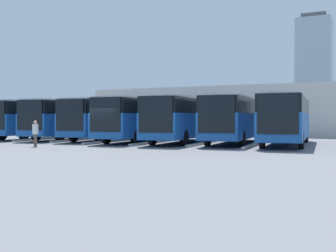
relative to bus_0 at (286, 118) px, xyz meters
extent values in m
plane|color=slate|center=(11.16, 5.76, -1.88)|extent=(600.00, 600.00, 0.00)
cube|color=#19519E|center=(0.00, -0.02, -0.56)|extent=(3.65, 12.00, 1.74)
cube|color=black|center=(0.00, -0.02, 0.84)|extent=(3.60, 11.82, 1.07)
cube|color=black|center=(-0.54, 5.88, 0.23)|extent=(2.28, 0.25, 2.30)
cube|color=#19519E|center=(-0.54, 5.88, -1.21)|extent=(2.46, 0.28, 0.40)
cube|color=silver|center=(0.00, -0.02, 1.44)|extent=(3.51, 11.52, 0.12)
cylinder|color=black|center=(-1.47, 3.53, -1.33)|extent=(0.40, 1.12, 1.10)
cylinder|color=black|center=(0.81, 3.73, -1.33)|extent=(0.40, 1.12, 1.10)
cylinder|color=black|center=(-0.81, -3.77, -1.33)|extent=(0.40, 1.12, 1.10)
cylinder|color=black|center=(1.48, -3.56, -1.33)|extent=(0.40, 1.12, 1.10)
cube|color=#B2B2AD|center=(1.86, 1.75, -1.80)|extent=(0.93, 7.58, 0.15)
cube|color=#19519E|center=(3.72, -0.38, -0.56)|extent=(3.65, 12.00, 1.74)
cube|color=black|center=(3.72, -0.38, 0.84)|extent=(3.60, 11.82, 1.07)
cube|color=black|center=(3.19, 5.51, 0.23)|extent=(2.28, 0.25, 2.30)
cube|color=#19519E|center=(3.18, 5.52, -1.21)|extent=(2.46, 0.28, 0.40)
cube|color=silver|center=(3.72, -0.38, 1.44)|extent=(3.51, 11.52, 0.12)
cylinder|color=black|center=(2.25, 3.16, -1.33)|extent=(0.40, 1.12, 1.10)
cylinder|color=black|center=(4.53, 3.37, -1.33)|extent=(0.40, 1.12, 1.10)
cylinder|color=black|center=(2.91, -4.13, -1.33)|extent=(0.40, 1.12, 1.10)
cylinder|color=black|center=(5.20, -3.93, -1.33)|extent=(0.40, 1.12, 1.10)
cube|color=#B2B2AD|center=(5.58, 1.39, -1.80)|extent=(0.93, 7.58, 0.15)
cube|color=#19519E|center=(7.44, 0.39, -0.56)|extent=(3.65, 12.00, 1.74)
cube|color=black|center=(7.44, 0.39, 0.84)|extent=(3.60, 11.82, 1.07)
cube|color=black|center=(6.91, 6.29, 0.23)|extent=(2.28, 0.25, 2.30)
cube|color=#19519E|center=(6.90, 6.29, -1.21)|extent=(2.46, 0.28, 0.40)
cube|color=silver|center=(7.44, 0.39, 1.44)|extent=(3.51, 11.52, 0.12)
cylinder|color=black|center=(5.97, 3.94, -1.33)|extent=(0.40, 1.12, 1.10)
cylinder|color=black|center=(8.25, 4.14, -1.33)|extent=(0.40, 1.12, 1.10)
cylinder|color=black|center=(6.63, -3.36, -1.33)|extent=(0.40, 1.12, 1.10)
cylinder|color=black|center=(8.92, -3.15, -1.33)|extent=(0.40, 1.12, 1.10)
cube|color=#B2B2AD|center=(9.30, 2.16, -1.80)|extent=(0.93, 7.58, 0.15)
cube|color=#19519E|center=(11.16, 0.45, -0.56)|extent=(3.65, 12.00, 1.74)
cube|color=black|center=(11.16, 0.45, 0.84)|extent=(3.60, 11.82, 1.07)
cube|color=black|center=(10.63, 6.35, 0.23)|extent=(2.28, 0.25, 2.30)
cube|color=#19519E|center=(10.62, 6.35, -1.21)|extent=(2.46, 0.28, 0.40)
cube|color=silver|center=(11.16, 0.45, 1.44)|extent=(3.51, 11.52, 0.12)
cylinder|color=black|center=(9.69, 3.99, -1.33)|extent=(0.40, 1.12, 1.10)
cylinder|color=black|center=(11.97, 4.20, -1.33)|extent=(0.40, 1.12, 1.10)
cylinder|color=black|center=(10.35, -3.30, -1.33)|extent=(0.40, 1.12, 1.10)
cylinder|color=black|center=(12.64, -3.09, -1.33)|extent=(0.40, 1.12, 1.10)
cube|color=#B2B2AD|center=(13.02, 2.22, -1.80)|extent=(0.93, 7.58, 0.15)
cube|color=#19519E|center=(14.88, -0.53, -0.56)|extent=(3.65, 12.00, 1.74)
cube|color=black|center=(14.88, -0.53, 0.84)|extent=(3.60, 11.82, 1.07)
cube|color=black|center=(14.35, 5.37, 0.23)|extent=(2.28, 0.25, 2.30)
cube|color=#19519E|center=(14.34, 5.37, -1.21)|extent=(2.46, 0.28, 0.40)
cube|color=silver|center=(14.88, -0.53, 1.44)|extent=(3.51, 11.52, 0.12)
cylinder|color=black|center=(13.41, 3.02, -1.33)|extent=(0.40, 1.12, 1.10)
cylinder|color=black|center=(15.69, 3.22, -1.33)|extent=(0.40, 1.12, 1.10)
cylinder|color=black|center=(14.07, -4.28, -1.33)|extent=(0.40, 1.12, 1.10)
cylinder|color=black|center=(16.36, -4.07, -1.33)|extent=(0.40, 1.12, 1.10)
cube|color=#B2B2AD|center=(16.74, 1.24, -1.80)|extent=(0.93, 7.58, 0.15)
cube|color=#19519E|center=(18.60, -0.44, -0.56)|extent=(3.65, 12.00, 1.74)
cube|color=black|center=(18.60, -0.44, 0.84)|extent=(3.60, 11.82, 1.07)
cube|color=black|center=(18.07, 5.46, 0.23)|extent=(2.28, 0.25, 2.30)
cube|color=#19519E|center=(18.06, 5.47, -1.21)|extent=(2.46, 0.28, 0.40)
cube|color=silver|center=(18.60, -0.44, 1.44)|extent=(3.51, 11.52, 0.12)
cylinder|color=black|center=(17.13, 3.11, -1.33)|extent=(0.40, 1.12, 1.10)
cylinder|color=black|center=(19.41, 3.32, -1.33)|extent=(0.40, 1.12, 1.10)
cylinder|color=black|center=(17.79, -4.19, -1.33)|extent=(0.40, 1.12, 1.10)
cylinder|color=black|center=(20.08, -3.98, -1.33)|extent=(0.40, 1.12, 1.10)
cube|color=#B2B2AD|center=(20.46, 1.34, -1.80)|extent=(0.93, 7.58, 0.15)
cube|color=#19519E|center=(22.32, -0.35, -0.56)|extent=(3.65, 12.00, 1.74)
cube|color=black|center=(22.32, -0.35, 0.84)|extent=(3.60, 11.82, 1.07)
cube|color=silver|center=(22.32, -0.35, 1.44)|extent=(3.51, 11.52, 0.12)
cylinder|color=black|center=(20.85, 3.19, -1.33)|extent=(0.40, 1.12, 1.10)
cylinder|color=black|center=(23.13, 3.40, -1.33)|extent=(0.40, 1.12, 1.10)
cylinder|color=black|center=(21.51, -4.10, -1.33)|extent=(0.40, 1.12, 1.10)
cylinder|color=black|center=(23.80, -3.89, -1.33)|extent=(0.40, 1.12, 1.10)
cylinder|color=brown|center=(14.38, 8.78, -1.46)|extent=(0.27, 0.27, 0.82)
cylinder|color=brown|center=(14.23, 8.93, -1.46)|extent=(0.27, 0.27, 0.82)
cylinder|color=silver|center=(14.31, 8.86, -0.73)|extent=(0.53, 0.53, 0.65)
sphere|color=tan|center=(14.31, 8.86, -0.29)|extent=(0.22, 0.22, 0.22)
cube|color=beige|center=(11.16, -17.06, 0.77)|extent=(27.03, 9.32, 5.30)
cube|color=silver|center=(11.16, -23.22, 3.17)|extent=(27.03, 3.00, 0.24)
cylinder|color=slate|center=(1.70, -24.32, 0.65)|extent=(0.20, 0.20, 5.05)
cylinder|color=slate|center=(20.62, -24.32, 0.65)|extent=(0.20, 0.20, 5.05)
cube|color=#93A8B7|center=(20.31, -196.00, 24.25)|extent=(16.79, 16.79, 52.26)
cube|color=#4C4C51|center=(20.31, -196.00, 51.58)|extent=(11.75, 11.75, 2.40)
camera|label=1|loc=(-5.13, 29.62, -0.06)|focal=45.00mm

